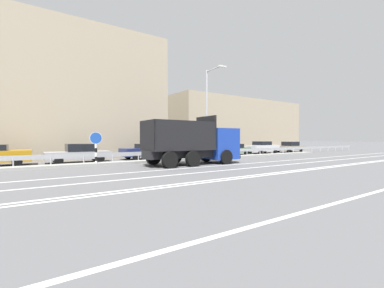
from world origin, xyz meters
name	(u,v)px	position (x,y,z in m)	size (l,w,h in m)	color
ground_plane	(213,161)	(0.00, 0.00, 0.00)	(320.00, 320.00, 0.00)	#565659
lane_strip_0	(207,167)	(-3.07, -3.14, 0.00)	(61.30, 0.16, 0.01)	silver
lane_strip_1	(229,170)	(-3.07, -5.26, 0.00)	(61.30, 0.16, 0.01)	silver
lane_strip_2	(260,174)	(-3.07, -7.58, 0.00)	(61.30, 0.16, 0.01)	silver
lane_strip_3	(266,175)	(-3.07, -7.96, 0.00)	(61.30, 0.16, 0.01)	silver
lane_strip_4	(377,192)	(-3.07, -12.78, 0.00)	(61.30, 0.16, 0.01)	silver
median_island	(200,158)	(0.00, 1.88, 0.09)	(33.72, 1.10, 0.18)	gray
median_guardrail	(192,152)	(0.00, 3.19, 0.57)	(61.30, 0.09, 0.78)	#9EA0A5
dump_truck	(203,146)	(-2.08, -1.35, 1.33)	(7.21, 2.83, 3.50)	#19389E
median_road_sign	(96,147)	(-8.89, 1.88, 1.26)	(0.84, 0.16, 2.31)	white
street_lamp_1	(208,109)	(0.88, 1.81, 4.54)	(0.71, 2.54, 8.06)	#ADADB2
parked_car_3	(79,153)	(-9.47, 4.73, 0.72)	(4.66, 2.03, 1.45)	#A3A3A8
parked_car_4	(147,151)	(-3.58, 5.23, 0.72)	(4.82, 2.07, 1.37)	navy
parked_car_5	(193,150)	(1.52, 5.18, 0.71)	(4.30, 2.01, 1.36)	gray
parked_car_6	(234,149)	(7.12, 5.08, 0.65)	(4.08, 1.86, 1.26)	#335B33
parked_car_7	(263,147)	(12.23, 5.21, 0.77)	(4.83, 1.98, 1.51)	silver
parked_car_8	(290,147)	(17.48, 4.94, 0.72)	(4.33, 2.13, 1.44)	gray
background_building_0	(46,97)	(-10.94, 13.45, 6.07)	(21.04, 12.96, 12.14)	tan
background_building_1	(224,126)	(16.57, 17.40, 4.05)	(23.76, 13.33, 8.09)	tan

